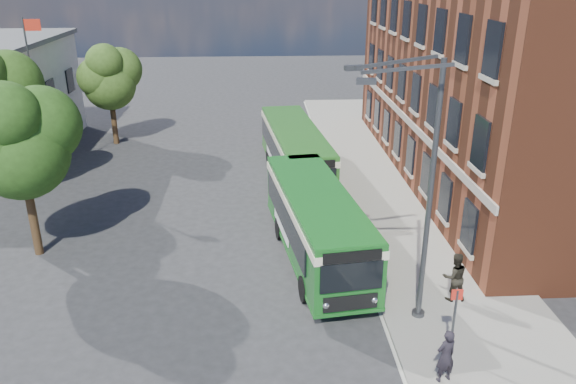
{
  "coord_description": "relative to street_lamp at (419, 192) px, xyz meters",
  "views": [
    {
      "loc": [
        -0.23,
        -18.31,
        11.47
      ],
      "look_at": [
        1.0,
        4.65,
        2.2
      ],
      "focal_mm": 35.0,
      "sensor_mm": 36.0,
      "label": 1
    }
  ],
  "objects": [
    {
      "name": "bus_stop_sign",
      "position": [
        0.76,
        -2.2,
        -3.28
      ],
      "size": [
        0.35,
        0.08,
        2.52
      ],
      "color": "#3D4043",
      "rests_on": "ground"
    },
    {
      "name": "kerb_line",
      "position": [
        -0.89,
        10.0,
        -4.79
      ],
      "size": [
        0.12,
        48.0,
        0.01
      ],
      "primitive_type": "cube",
      "color": "beige",
      "rests_on": "ground"
    },
    {
      "name": "pedestrian_b",
      "position": [
        1.87,
        0.93,
        -3.71
      ],
      "size": [
        0.92,
        0.72,
        1.86
      ],
      "primitive_type": "imported",
      "rotation": [
        0.0,
        0.0,
        3.16
      ],
      "color": "black",
      "rests_on": "pavement"
    },
    {
      "name": "flagpole",
      "position": [
        -17.29,
        15.0,
        0.15
      ],
      "size": [
        0.95,
        0.1,
        9.0
      ],
      "color": "#3D4043",
      "rests_on": "ground"
    },
    {
      "name": "ground",
      "position": [
        -4.84,
        2.0,
        -4.79
      ],
      "size": [
        120.0,
        120.0,
        0.0
      ],
      "primitive_type": "plane",
      "color": "#2A2B2D",
      "rests_on": "ground"
    },
    {
      "name": "bus_front",
      "position": [
        -2.78,
        4.55,
        -2.96
      ],
      "size": [
        3.88,
        10.18,
        3.02
      ],
      "color": "#175E1D",
      "rests_on": "ground"
    },
    {
      "name": "tree_left",
      "position": [
        -14.54,
        5.57,
        0.33
      ],
      "size": [
        4.47,
        4.25,
        7.55
      ],
      "color": "#332112",
      "rests_on": "ground"
    },
    {
      "name": "bus_rear",
      "position": [
        -3.03,
        14.25,
        -2.96
      ],
      "size": [
        3.7,
        11.22,
        3.02
      ],
      "color": "#26631E",
      "rests_on": "ground"
    },
    {
      "name": "tree_right",
      "position": [
        -14.94,
        21.75,
        -0.12
      ],
      "size": [
        4.08,
        3.88,
        6.88
      ],
      "color": "#332112",
      "rests_on": "ground"
    },
    {
      "name": "street_lamp",
      "position": [
        0.0,
        0.0,
        0.0
      ],
      "size": [
        2.96,
        2.38,
        9.0
      ],
      "color": "#3D4043",
      "rests_on": "ground"
    },
    {
      "name": "brick_office",
      "position": [
        9.16,
        14.0,
        2.18
      ],
      "size": [
        12.1,
        26.0,
        14.2
      ],
      "color": "brown",
      "rests_on": "ground"
    },
    {
      "name": "pavement",
      "position": [
        2.16,
        10.0,
        -4.72
      ],
      "size": [
        6.0,
        48.0,
        0.15
      ],
      "primitive_type": "cube",
      "color": "gray",
      "rests_on": "ground"
    },
    {
      "name": "pedestrian_a",
      "position": [
        0.2,
        -3.31,
        -3.78
      ],
      "size": [
        0.73,
        0.59,
        1.71
      ],
      "primitive_type": "imported",
      "rotation": [
        0.0,
        0.0,
        3.47
      ],
      "color": "black",
      "rests_on": "pavement"
    }
  ]
}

